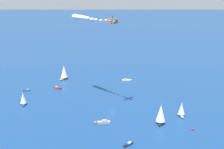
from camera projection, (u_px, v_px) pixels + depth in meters
ground_plane at (112, 110)px, 165.14m from camera, size 2000.00×2000.00×0.00m
sailboat_near_centre at (64, 72)px, 220.39m from camera, size 9.32×6.10×11.57m
sailboat_far_port at (23, 99)px, 171.07m from camera, size 4.95×6.61×8.42m
motorboat_offshore at (26, 90)px, 195.75m from camera, size 5.27×3.30×1.50m
sailboat_trailing at (161, 114)px, 146.58m from camera, size 8.52×6.97×11.16m
sailboat_ahead at (182, 109)px, 155.71m from camera, size 5.32×6.51×8.52m
motorboat_mid_cluster at (101, 122)px, 148.13m from camera, size 7.73×6.02×2.29m
motorboat_outer_ring_a at (127, 80)px, 217.95m from camera, size 6.13×5.33×1.88m
motorboat_outer_ring_c at (128, 145)px, 127.04m from camera, size 5.35×2.05×1.51m
motorboat_outer_ring_d at (58, 88)px, 200.06m from camera, size 3.30×6.27×1.77m
marker_buoy at (193, 129)px, 141.25m from camera, size 1.10×1.10×2.10m
biplane_lead at (112, 21)px, 151.44m from camera, size 7.28×6.81×3.55m
wingwalker_lead at (112, 17)px, 150.82m from camera, size 0.93×0.22×1.75m
smoke_trail_lead at (82, 18)px, 169.64m from camera, size 4.93×29.94×3.10m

